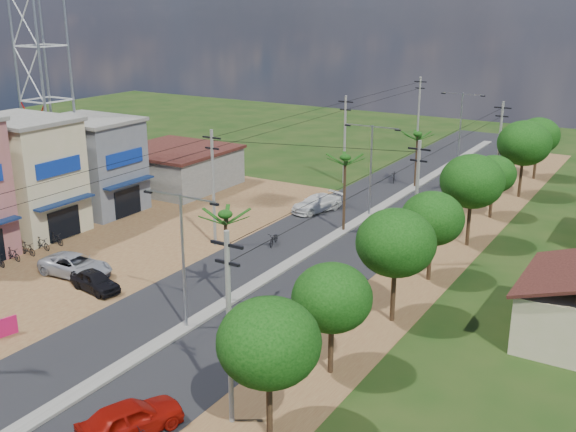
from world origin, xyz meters
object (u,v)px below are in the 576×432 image
Objects in this scene: car_white_far at (317,204)px; car_parked_silver at (76,266)px; car_parked_dark at (95,281)px; car_red_near at (130,419)px; car_silver_mid at (391,242)px; roadside_sign at (5,328)px.

car_parked_silver is (-6.84, -21.57, 0.00)m from car_white_far.
car_red_near is at bearing -119.20° from car_parked_dark.
roadside_sign is at bearing 82.94° from car_silver_mid.
car_red_near is at bearing 109.98° from car_silver_mid.
car_white_far is 29.95m from roadside_sign.
car_red_near is 27.03m from car_silver_mid.
car_white_far is 3.76× the size of roadside_sign.
car_silver_mid is at bearing 76.72° from roadside_sign.
car_red_near is 3.46× the size of roadside_sign.
car_white_far reaches higher than car_parked_dark.
car_red_near reaches higher than car_parked_dark.
roadside_sign is (-3.43, -29.75, -0.17)m from car_white_far.
car_parked_silver is 1.35× the size of car_parked_dark.
car_red_near reaches higher than roadside_sign.
car_red_near is 12.70m from roadside_sign.
roadside_sign is (-13.00, -24.00, -0.11)m from car_silver_mid.
car_silver_mid is at bearing -12.05° from car_white_far.
car_silver_mid is 22.79m from car_parked_silver.
car_white_far reaches higher than car_silver_mid.
car_parked_dark is (-12.75, 10.10, -0.12)m from car_red_near.
roadside_sign is at bearing -77.61° from car_white_far.
car_red_near is 33.96m from car_white_far.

